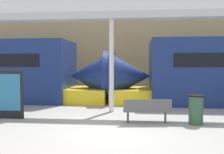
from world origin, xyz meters
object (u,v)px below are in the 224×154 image
Objects in this scene: trash_bin at (196,109)px; poster_board at (7,94)px; support_column_near at (112,66)px; bench_near at (147,109)px.

trash_bin is 0.56× the size of poster_board.
poster_board is (-6.43, 0.22, 0.38)m from trash_bin.
poster_board is 4.01m from support_column_near.
support_column_near is (-2.89, 1.81, 1.36)m from trash_bin.
support_column_near is at bearing 119.54° from bench_near.
poster_board reaches higher than bench_near.
trash_bin is 3.67m from support_column_near.
bench_near is 4.91m from poster_board.
trash_bin is at bearing -4.28° from bench_near.
bench_near is 0.43× the size of support_column_near.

